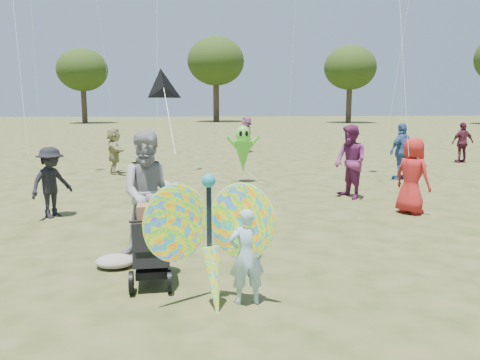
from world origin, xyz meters
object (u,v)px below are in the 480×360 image
at_px(adult_man, 150,194).
at_px(crowd_c, 402,151).
at_px(crowd_e, 350,162).
at_px(butterfly_kite, 211,241).
at_px(child_girl, 246,256).
at_px(crowd_d, 114,151).
at_px(crowd_j, 246,134).
at_px(alien_kite, 243,151).
at_px(crowd_h, 462,143).
at_px(crowd_a, 412,176).
at_px(jogging_stroller, 152,238).
at_px(crowd_b, 51,182).

relative_size(adult_man, crowd_c, 1.11).
relative_size(crowd_e, butterfly_kite, 1.04).
relative_size(child_girl, crowd_d, 0.75).
xyz_separation_m(crowd_c, crowd_j, (-3.94, 8.85, -0.01)).
bearing_deg(alien_kite, crowd_h, 22.54).
distance_m(crowd_h, alien_kite, 10.13).
bearing_deg(crowd_j, alien_kite, -3.54).
height_order(crowd_a, crowd_e, crowd_e).
bearing_deg(crowd_a, crowd_j, -21.56).
xyz_separation_m(crowd_a, alien_kite, (-3.24, 4.41, 0.14)).
height_order(crowd_a, crowd_c, crowd_c).
distance_m(crowd_d, jogging_stroller, 10.29).
xyz_separation_m(adult_man, crowd_j, (3.29, 15.63, -0.11)).
xyz_separation_m(child_girl, adult_man, (-1.30, 2.02, 0.39)).
relative_size(crowd_e, crowd_h, 1.14).
relative_size(child_girl, crowd_e, 0.64).
bearing_deg(child_girl, crowd_b, -58.81).
relative_size(crowd_b, jogging_stroller, 1.37).
bearing_deg(jogging_stroller, crowd_b, 118.47).
bearing_deg(alien_kite, child_girl, -95.75).
bearing_deg(crowd_c, adult_man, 16.07).
relative_size(crowd_h, butterfly_kite, 0.91).
bearing_deg(crowd_e, butterfly_kite, -47.50).
xyz_separation_m(crowd_d, crowd_e, (6.63, -4.81, 0.14)).
xyz_separation_m(child_girl, alien_kite, (0.88, 8.73, 0.37)).
bearing_deg(butterfly_kite, child_girl, 5.06).
bearing_deg(crowd_h, butterfly_kite, 43.39).
xyz_separation_m(crowd_c, crowd_d, (-9.23, 2.09, -0.10)).
relative_size(crowd_a, jogging_stroller, 1.53).
distance_m(crowd_a, crowd_j, 13.49).
relative_size(child_girl, alien_kite, 0.69).
bearing_deg(butterfly_kite, crowd_j, 82.23).
bearing_deg(adult_man, crowd_j, 71.79).
bearing_deg(crowd_j, crowd_h, 62.14).
xyz_separation_m(crowd_a, crowd_h, (6.11, 8.29, -0.01)).
xyz_separation_m(crowd_j, butterfly_kite, (-2.41, -17.68, -0.07)).
height_order(crowd_c, alien_kite, crowd_c).
xyz_separation_m(crowd_e, crowd_j, (-1.34, 11.57, -0.05)).
height_order(crowd_c, crowd_h, crowd_c).
xyz_separation_m(child_girl, crowd_d, (-3.31, 10.88, 0.19)).
relative_size(crowd_d, crowd_j, 0.90).
bearing_deg(crowd_d, jogging_stroller, 176.50).
relative_size(adult_man, alien_kite, 1.14).
height_order(crowd_a, alien_kite, alien_kite).
relative_size(child_girl, jogging_stroller, 1.10).
xyz_separation_m(crowd_a, crowd_d, (-7.43, 6.56, -0.04)).
bearing_deg(crowd_e, child_girl, -44.67).
bearing_deg(crowd_h, child_girl, 44.45).
height_order(child_girl, crowd_h, crowd_h).
height_order(child_girl, crowd_e, crowd_e).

